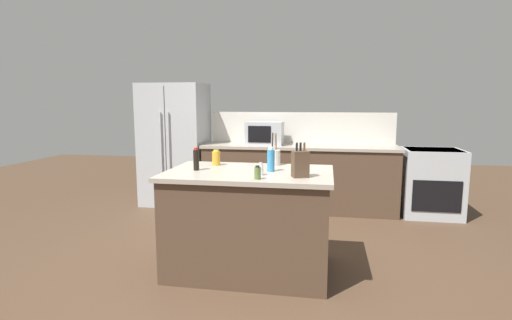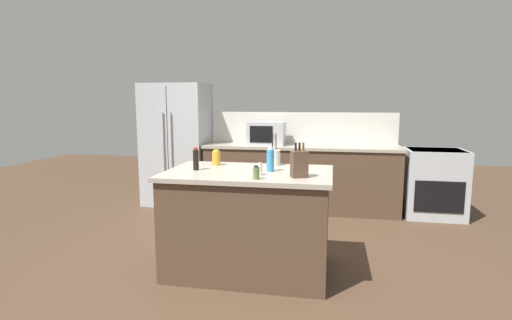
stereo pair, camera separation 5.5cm
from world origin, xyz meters
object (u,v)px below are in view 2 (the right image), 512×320
Objects in this scene: salt_shaker at (260,169)px; refrigerator at (177,144)px; range_oven at (434,183)px; soy_sauce_bottle at (196,159)px; utensil_crock at (274,157)px; microwave at (267,133)px; spice_jar_oregano at (256,173)px; dish_soap_bottle at (270,160)px; honey_jar at (216,158)px; knife_block at (299,164)px.

refrigerator is at bearing 125.51° from salt_shaker.
soy_sauce_bottle is at bearing -139.19° from range_oven.
microwave is at bearing 101.76° from utensil_crock.
utensil_crock is at bearing 32.50° from soy_sauce_bottle.
soy_sauce_bottle reaches higher than salt_shaker.
refrigerator reaches higher than utensil_crock.
utensil_crock is 2.98× the size of salt_shaker.
microwave is 2.50× the size of soy_sauce_bottle.
dish_soap_bottle is (0.06, 0.38, 0.05)m from spice_jar_oregano.
soy_sauce_bottle is 0.33m from honey_jar.
dish_soap_bottle is at bearing -79.71° from microwave.
range_oven is at bearing 48.72° from dish_soap_bottle.
microwave reaches higher than spice_jar_oregano.
utensil_crock is at bearing 85.53° from salt_shaker.
refrigerator reaches higher than microwave.
microwave is at bearing 180.00° from range_oven.
honey_jar is at bearing 156.89° from dish_soap_bottle.
refrigerator is 8.29× the size of dish_soap_bottle.
microwave is 1.86m from utensil_crock.
salt_shaker is (0.62, -0.13, -0.05)m from soy_sauce_bottle.
dish_soap_bottle is at bearing 81.76° from spice_jar_oregano.
utensil_crock is 2.85× the size of spice_jar_oregano.
refrigerator is at bearing 179.20° from range_oven.
microwave is (-2.31, 0.00, 0.64)m from range_oven.
spice_jar_oregano is at bearing -92.92° from utensil_crock.
utensil_crock is at bearing 94.48° from knife_block.
refrigerator is at bearing 121.44° from honey_jar.
range_oven is at bearing 40.81° from soy_sauce_bottle.
range_oven is 2.95m from dish_soap_bottle.
range_oven is 3.17× the size of knife_block.
honey_jar is (-0.52, 0.63, 0.02)m from spice_jar_oregano.
knife_block is 1.39× the size of soy_sauce_bottle.
soy_sauce_bottle reaches higher than spice_jar_oregano.
salt_shaker is at bearing -81.98° from microwave.
dish_soap_bottle reaches higher than salt_shaker.
knife_block reaches higher than dish_soap_bottle.
honey_jar is at bearing 71.83° from soy_sauce_bottle.
range_oven is 6.05× the size of honey_jar.
utensil_crock reaches higher than spice_jar_oregano.
refrigerator is 2.32m from honey_jar.
soy_sauce_bottle is (1.11, -2.29, 0.13)m from refrigerator.
microwave is 4.64× the size of spice_jar_oregano.
range_oven is 4.42× the size of soy_sauce_bottle.
honey_jar is (-0.86, 0.48, -0.04)m from knife_block.
soy_sauce_bottle is 1.94× the size of salt_shaker.
range_oven is at bearing 43.27° from utensil_crock.
honey_jar is 0.69× the size of dish_soap_bottle.
utensil_crock reaches higher than honey_jar.
spice_jar_oregano is at bearing -50.21° from honey_jar.
honey_jar is (-0.56, -0.11, -0.01)m from utensil_crock.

